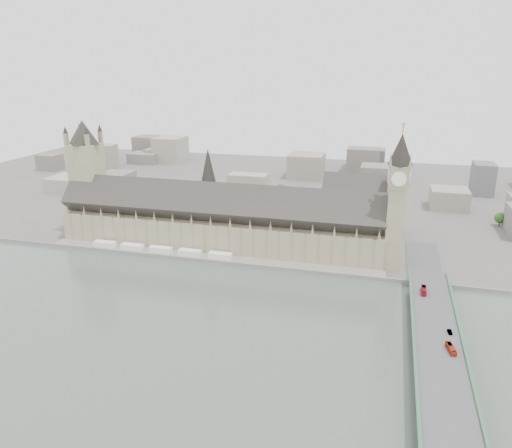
% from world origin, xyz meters
% --- Properties ---
extents(ground, '(900.00, 900.00, 0.00)m').
position_xyz_m(ground, '(0.00, 0.00, 0.00)').
color(ground, '#595651').
rests_on(ground, ground).
extents(river_thames, '(600.00, 600.00, 0.00)m').
position_xyz_m(river_thames, '(0.00, -165.00, 0.00)').
color(river_thames, '#455249').
rests_on(river_thames, ground).
extents(embankment_wall, '(600.00, 1.50, 3.00)m').
position_xyz_m(embankment_wall, '(0.00, -15.00, 1.50)').
color(embankment_wall, slate).
rests_on(embankment_wall, ground).
extents(river_terrace, '(270.00, 15.00, 2.00)m').
position_xyz_m(river_terrace, '(0.00, -7.50, 1.00)').
color(river_terrace, slate).
rests_on(river_terrace, ground).
extents(terrace_tents, '(118.00, 7.00, 4.00)m').
position_xyz_m(terrace_tents, '(-40.00, -7.00, 4.00)').
color(terrace_tents, white).
rests_on(terrace_tents, river_terrace).
extents(palace_of_westminster, '(265.00, 40.73, 55.44)m').
position_xyz_m(palace_of_westminster, '(0.00, 19.70, 22.71)').
color(palace_of_westminster, '#968A65').
rests_on(palace_of_westminster, ground).
extents(elizabeth_tower, '(17.00, 17.00, 107.50)m').
position_xyz_m(elizabeth_tower, '(138.00, 8.00, 58.09)').
color(elizabeth_tower, '#968A65').
rests_on(elizabeth_tower, ground).
extents(victoria_tower, '(30.00, 30.00, 100.00)m').
position_xyz_m(victoria_tower, '(-122.00, 26.00, 55.20)').
color(victoria_tower, '#968A65').
rests_on(victoria_tower, ground).
extents(central_tower, '(13.00, 13.00, 48.00)m').
position_xyz_m(central_tower, '(-10.00, 26.00, 57.92)').
color(central_tower, '#83775B').
rests_on(central_tower, ground).
extents(westminster_bridge, '(25.00, 325.00, 10.25)m').
position_xyz_m(westminster_bridge, '(162.00, -87.50, 5.12)').
color(westminster_bridge, '#474749').
rests_on(westminster_bridge, ground).
extents(bridge_parapets, '(25.00, 235.00, 1.15)m').
position_xyz_m(bridge_parapets, '(162.00, -132.00, 10.82)').
color(bridge_parapets, '#3A694C').
rests_on(bridge_parapets, westminster_bridge).
extents(westminster_abbey, '(68.00, 36.00, 64.00)m').
position_xyz_m(westminster_abbey, '(110.92, 95.00, 25.08)').
color(westminster_abbey, '#A19A91').
rests_on(westminster_abbey, ground).
extents(city_skyline_inland, '(720.00, 360.00, 38.00)m').
position_xyz_m(city_skyline_inland, '(0.00, 245.00, 19.00)').
color(city_skyline_inland, gray).
rests_on(city_skyline_inland, ground).
extents(park_trees, '(110.00, 30.00, 15.00)m').
position_xyz_m(park_trees, '(-10.00, 60.00, 7.50)').
color(park_trees, '#244E1B').
rests_on(park_trees, ground).
extents(red_bus_north, '(3.06, 12.13, 3.36)m').
position_xyz_m(red_bus_north, '(157.56, -49.23, 11.93)').
color(red_bus_north, '#AD1325').
rests_on(red_bus_north, westminster_bridge).
extents(red_bus_south, '(4.72, 10.93, 2.97)m').
position_xyz_m(red_bus_south, '(167.15, -114.81, 11.73)').
color(red_bus_south, red).
rests_on(red_bus_south, westminster_bridge).
extents(car_silver, '(2.48, 5.13, 1.62)m').
position_xyz_m(car_silver, '(168.37, -96.59, 11.06)').
color(car_silver, gray).
rests_on(car_silver, westminster_bridge).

